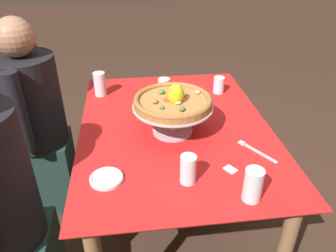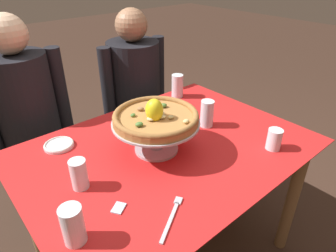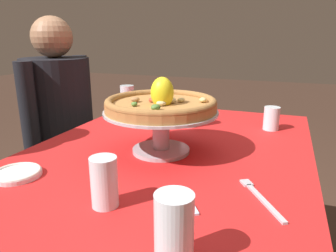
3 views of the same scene
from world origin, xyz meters
name	(u,v)px [view 2 (image 2 of 3)]	position (x,y,z in m)	size (l,w,h in m)	color
dining_table	(167,166)	(0.00, 0.00, 0.61)	(1.23, 0.90, 0.72)	olive
pizza_stand	(156,131)	(-0.05, 0.02, 0.81)	(0.36, 0.36, 0.14)	#B7B7C1
pizza	(156,117)	(-0.05, 0.02, 0.88)	(0.35, 0.35, 0.11)	#AD753D
water_glass_front_right	(274,140)	(0.34, -0.30, 0.76)	(0.06, 0.06, 0.09)	white
water_glass_side_right	(207,115)	(0.27, 0.02, 0.77)	(0.06, 0.06, 0.13)	white
water_glass_side_left	(79,176)	(-0.40, 0.01, 0.77)	(0.06, 0.06, 0.11)	white
water_glass_front_left	(73,227)	(-0.52, -0.19, 0.77)	(0.07, 0.07, 0.13)	white
water_glass_back_right	(177,87)	(0.39, 0.37, 0.77)	(0.07, 0.07, 0.13)	silver
side_plate	(59,145)	(-0.35, 0.31, 0.73)	(0.13, 0.13, 0.02)	white
dinner_fork	(172,216)	(-0.24, -0.31, 0.72)	(0.18, 0.12, 0.01)	#B7B7C1
sugar_packet	(119,208)	(-0.36, -0.17, 0.72)	(0.05, 0.04, 0.01)	silver
diner_left	(34,136)	(-0.35, 0.73, 0.57)	(0.46, 0.32, 1.22)	#1E3833
diner_right	(136,101)	(0.35, 0.75, 0.57)	(0.50, 0.34, 1.17)	#1E3833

